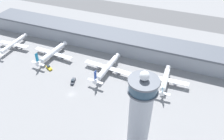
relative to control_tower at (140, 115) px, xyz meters
name	(u,v)px	position (x,y,z in m)	size (l,w,h in m)	color
ground_plane	(71,94)	(-55.52, 22.00, -25.72)	(1000.00, 1000.00, 0.00)	gray
terminal_building	(109,40)	(-55.52, 92.00, -18.17)	(250.53, 25.00, 14.90)	#9399A3
runway_strip	(137,12)	(-55.52, 181.60, -25.72)	(375.79, 44.00, 0.01)	#515154
control_tower	(140,115)	(0.00, 0.00, 0.00)	(14.21, 14.21, 52.84)	#ADB2BC
airplane_gate_alpha	(13,44)	(-137.18, 55.67, -21.23)	(31.11, 38.78, 12.34)	white
airplane_gate_bravo	(52,53)	(-94.70, 57.22, -21.47)	(38.57, 38.48, 14.06)	silver
airplane_gate_charlie	(107,68)	(-41.48, 55.31, -21.09)	(41.38, 40.22, 14.08)	white
airplane_gate_delta	(165,80)	(4.14, 58.15, -21.25)	(34.59, 33.10, 13.23)	white
service_truck_catering	(73,81)	(-60.81, 33.95, -24.65)	(4.22, 7.76, 3.08)	black
service_truck_fuel	(49,68)	(-87.87, 41.40, -24.73)	(7.10, 5.18, 2.85)	black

